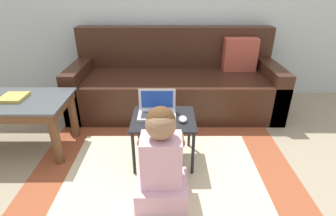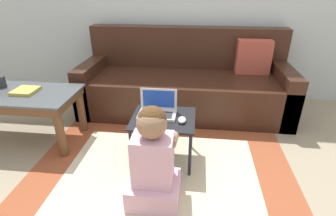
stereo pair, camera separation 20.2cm
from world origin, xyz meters
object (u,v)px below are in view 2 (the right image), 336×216
(coffee_table, at_px, (16,100))
(computer_mouse, at_px, (182,120))
(couch, at_px, (186,84))
(laptop_desk, at_px, (163,123))
(cup_on_table, at_px, (1,82))
(person_seated, at_px, (153,162))
(laptop, at_px, (158,111))
(book_on_table, at_px, (25,91))

(coffee_table, bearing_deg, computer_mouse, -8.31)
(couch, relative_size, laptop_desk, 4.56)
(laptop_desk, bearing_deg, computer_mouse, -18.60)
(coffee_table, height_order, laptop_desk, coffee_table)
(couch, distance_m, cup_on_table, 1.79)
(person_seated, bearing_deg, laptop, 95.13)
(computer_mouse, relative_size, person_seated, 0.14)
(cup_on_table, bearing_deg, laptop, -8.77)
(cup_on_table, relative_size, book_on_table, 0.51)
(couch, xyz_separation_m, computer_mouse, (0.02, -1.04, 0.11))
(coffee_table, relative_size, computer_mouse, 11.15)
(person_seated, bearing_deg, couch, 84.90)
(laptop_desk, height_order, book_on_table, book_on_table)
(laptop, height_order, book_on_table, laptop)
(laptop_desk, height_order, computer_mouse, computer_mouse)
(laptop_desk, xyz_separation_m, laptop, (-0.05, 0.04, 0.08))
(laptop_desk, bearing_deg, person_seated, -90.84)
(laptop_desk, relative_size, book_on_table, 2.52)
(laptop_desk, bearing_deg, cup_on_table, 169.86)
(book_on_table, bearing_deg, coffee_table, -174.16)
(cup_on_table, bearing_deg, computer_mouse, -10.92)
(laptop_desk, distance_m, cup_on_table, 1.53)
(coffee_table, height_order, book_on_table, book_on_table)
(laptop, xyz_separation_m, cup_on_table, (-1.45, 0.22, 0.10))
(couch, bearing_deg, coffee_table, -150.01)
(laptop, bearing_deg, laptop_desk, -41.37)
(coffee_table, bearing_deg, laptop, -5.40)
(person_seated, bearing_deg, computer_mouse, 69.09)
(laptop, distance_m, book_on_table, 1.17)
(person_seated, xyz_separation_m, cup_on_table, (-1.49, 0.72, 0.21))
(laptop, relative_size, computer_mouse, 3.05)
(coffee_table, height_order, person_seated, person_seated)
(laptop_desk, height_order, person_seated, person_seated)
(laptop, bearing_deg, coffee_table, 174.60)
(laptop_desk, bearing_deg, couch, 82.99)
(cup_on_table, distance_m, book_on_table, 0.30)
(computer_mouse, height_order, book_on_table, book_on_table)
(book_on_table, bearing_deg, couch, 31.49)
(cup_on_table, bearing_deg, coffee_table, -29.40)
(couch, bearing_deg, computer_mouse, -88.68)
(coffee_table, xyz_separation_m, cup_on_table, (-0.18, 0.10, 0.12))
(person_seated, distance_m, cup_on_table, 1.67)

